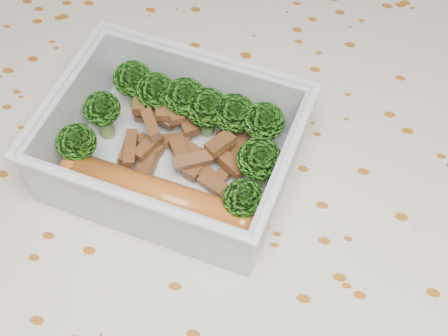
# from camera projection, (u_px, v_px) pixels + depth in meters

# --- Properties ---
(dining_table) EXTENTS (1.40, 0.90, 0.75)m
(dining_table) POSITION_uv_depth(u_px,v_px,m) (219.00, 232.00, 0.55)
(dining_table) COLOR brown
(dining_table) RESTS_ON ground
(tablecloth) EXTENTS (1.46, 0.96, 0.19)m
(tablecloth) POSITION_uv_depth(u_px,v_px,m) (218.00, 203.00, 0.51)
(tablecloth) COLOR beige
(tablecloth) RESTS_ON dining_table
(lunch_container) EXTENTS (0.19, 0.16, 0.06)m
(lunch_container) POSITION_uv_depth(u_px,v_px,m) (173.00, 153.00, 0.46)
(lunch_container) COLOR silver
(lunch_container) RESTS_ON tablecloth
(broccoli_florets) EXTENTS (0.16, 0.12, 0.04)m
(broccoli_florets) POSITION_uv_depth(u_px,v_px,m) (189.00, 121.00, 0.46)
(broccoli_florets) COLOR #608C3F
(broccoli_florets) RESTS_ON lunch_container
(meat_pile) EXTENTS (0.10, 0.07, 0.03)m
(meat_pile) POSITION_uv_depth(u_px,v_px,m) (184.00, 146.00, 0.47)
(meat_pile) COLOR brown
(meat_pile) RESTS_ON lunch_container
(sausage) EXTENTS (0.15, 0.04, 0.03)m
(sausage) POSITION_uv_depth(u_px,v_px,m) (157.00, 197.00, 0.44)
(sausage) COLOR #AD571E
(sausage) RESTS_ON lunch_container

